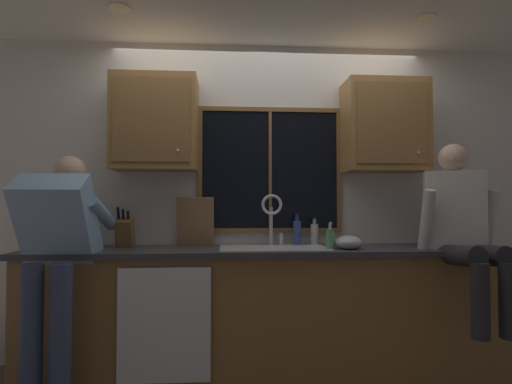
{
  "coord_description": "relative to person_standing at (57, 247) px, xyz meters",
  "views": [
    {
      "loc": [
        -0.33,
        -3.35,
        1.23
      ],
      "look_at": [
        -0.12,
        -0.3,
        1.33
      ],
      "focal_mm": 28.99,
      "sensor_mm": 36.0,
      "label": 1
    }
  ],
  "objects": [
    {
      "name": "person_sitting_on_counter",
      "position": [
        2.72,
        0.05,
        0.14
      ],
      "size": [
        0.54,
        0.66,
        1.26
      ],
      "color": "#262628",
      "rests_on": "countertop"
    },
    {
      "name": "ceiling_downlight_left",
      "position": [
        0.37,
        0.02,
        1.58
      ],
      "size": [
        0.14,
        0.14,
        0.01
      ],
      "primitive_type": "cylinder",
      "color": "#FFEAB2"
    },
    {
      "name": "sink",
      "position": [
        1.43,
        0.32,
        -0.15
      ],
      "size": [
        0.8,
        0.46,
        0.21
      ],
      "color": "#B7B7BC",
      "rests_on": "lower_cabinet_run"
    },
    {
      "name": "window_glass",
      "position": [
        1.43,
        0.62,
        0.56
      ],
      "size": [
        1.1,
        0.02,
        0.95
      ],
      "primitive_type": "cube",
      "color": "black"
    },
    {
      "name": "window_frame_left",
      "position": [
        0.87,
        0.61,
        0.56
      ],
      "size": [
        0.03,
        0.02,
        0.95
      ],
      "primitive_type": "cube",
      "color": "brown"
    },
    {
      "name": "knife_block",
      "position": [
        0.32,
        0.45,
        0.06
      ],
      "size": [
        0.12,
        0.18,
        0.32
      ],
      "color": "brown",
      "rests_on": "countertop"
    },
    {
      "name": "soap_dispenser",
      "position": [
        1.83,
        0.21,
        0.03
      ],
      "size": [
        0.06,
        0.07,
        0.2
      ],
      "color": "#59A566",
      "rests_on": "countertop"
    },
    {
      "name": "window_frame_right",
      "position": [
        2.0,
        0.61,
        0.56
      ],
      "size": [
        0.03,
        0.02,
        0.95
      ],
      "primitive_type": "cube",
      "color": "brown"
    },
    {
      "name": "window_mullion_center",
      "position": [
        1.43,
        0.6,
        0.56
      ],
      "size": [
        0.02,
        0.02,
        0.95
      ],
      "primitive_type": "cube",
      "color": "brown"
    },
    {
      "name": "cutting_board",
      "position": [
        0.84,
        0.53,
        0.14
      ],
      "size": [
        0.29,
        0.1,
        0.38
      ],
      "primitive_type": "cube",
      "rotation": [
        0.21,
        0.0,
        0.0
      ],
      "color": "#997047",
      "rests_on": "countertop"
    },
    {
      "name": "ceiling_downlight_right",
      "position": [
        2.47,
        0.02,
        1.58
      ],
      "size": [
        0.14,
        0.14,
        0.01
      ],
      "primitive_type": "cylinder",
      "color": "#FFEAB2"
    },
    {
      "name": "bottle_green_glass",
      "position": [
        1.64,
        0.53,
        0.06
      ],
      "size": [
        0.06,
        0.06,
        0.25
      ],
      "color": "#334C8C",
      "rests_on": "countertop"
    },
    {
      "name": "person_standing",
      "position": [
        0.0,
        0.0,
        0.0
      ],
      "size": [
        0.53,
        0.68,
        1.58
      ],
      "color": "#384260",
      "rests_on": "floor"
    },
    {
      "name": "countertop",
      "position": [
        1.42,
        0.31,
        -0.07
      ],
      "size": [
        3.56,
        0.62,
        0.04
      ],
      "primitive_type": "cube",
      "color": "#38383D",
      "rests_on": "lower_cabinet_run"
    },
    {
      "name": "faucet",
      "position": [
        1.44,
        0.5,
        0.21
      ],
      "size": [
        0.18,
        0.09,
        0.4
      ],
      "color": "silver",
      "rests_on": "countertop"
    },
    {
      "name": "window_frame_top",
      "position": [
        1.43,
        0.61,
        1.05
      ],
      "size": [
        1.17,
        0.02,
        0.04
      ],
      "primitive_type": "cube",
      "color": "brown"
    },
    {
      "name": "window_frame_bottom",
      "position": [
        1.43,
        0.61,
        0.07
      ],
      "size": [
        1.17,
        0.02,
        0.04
      ],
      "primitive_type": "cube",
      "color": "brown"
    },
    {
      "name": "upper_cabinet_left",
      "position": [
        0.54,
        0.45,
        0.89
      ],
      "size": [
        0.64,
        0.36,
        0.72
      ],
      "color": "#9E703D"
    },
    {
      "name": "bottle_tall_clear",
      "position": [
        1.78,
        0.54,
        0.04
      ],
      "size": [
        0.06,
        0.06,
        0.22
      ],
      "color": "#B7B7BC",
      "rests_on": "countertop"
    },
    {
      "name": "lower_cabinet_run",
      "position": [
        1.42,
        0.33,
        -0.53
      ],
      "size": [
        3.5,
        0.58,
        0.88
      ],
      "primitive_type": "cube",
      "color": "olive",
      "rests_on": "floor"
    },
    {
      "name": "dishwasher_front",
      "position": [
        0.68,
        0.02,
        -0.51
      ],
      "size": [
        0.6,
        0.02,
        0.74
      ],
      "primitive_type": "cube",
      "color": "white"
    },
    {
      "name": "mixing_bowl",
      "position": [
        1.96,
        0.21,
        -0.0
      ],
      "size": [
        0.2,
        0.2,
        0.1
      ],
      "primitive_type": "ellipsoid",
      "color": "#B7B7BC",
      "rests_on": "countertop"
    },
    {
      "name": "upper_cabinet_right",
      "position": [
        2.33,
        0.45,
        0.89
      ],
      "size": [
        0.64,
        0.36,
        0.72
      ],
      "color": "#9E703D"
    },
    {
      "name": "back_wall",
      "position": [
        1.42,
        0.68,
        0.31
      ],
      "size": [
        5.9,
        0.12,
        2.55
      ],
      "primitive_type": "cube",
      "color": "silver",
      "rests_on": "floor"
    }
  ]
}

